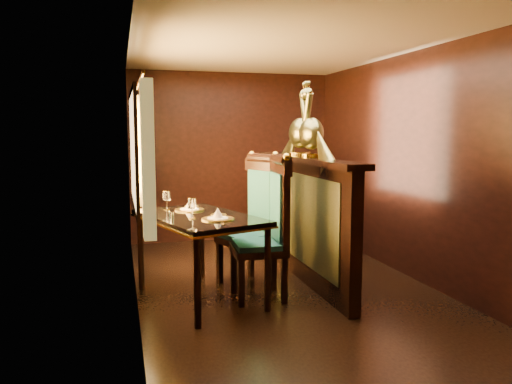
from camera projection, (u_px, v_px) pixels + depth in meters
ground at (284, 288)px, 5.24m from camera, size 5.00×5.00×0.00m
room_shell at (276, 136)px, 5.05m from camera, size 3.04×5.04×2.52m
partition at (303, 215)px, 5.53m from camera, size 0.26×2.70×1.36m
dining_table at (199, 223)px, 4.80m from camera, size 1.26×1.61×1.03m
chair_left at (272, 223)px, 4.86m from camera, size 0.54×0.57×1.43m
chair_right at (256, 215)px, 5.36m from camera, size 0.66×0.67×1.42m
peacock_left at (311, 119)px, 5.21m from camera, size 0.25×0.67×0.79m
peacock_right at (301, 120)px, 5.51m from camera, size 0.25×0.68×0.80m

